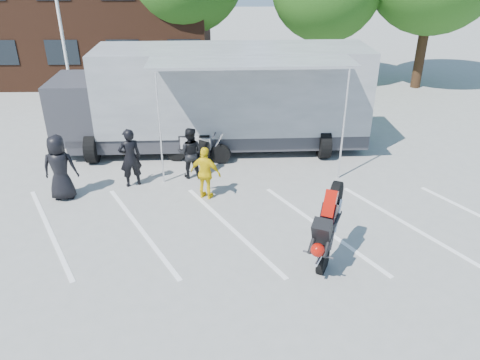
{
  "coord_description": "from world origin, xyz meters",
  "views": [
    {
      "loc": [
        0.19,
        -9.53,
        6.77
      ],
      "look_at": [
        0.44,
        1.27,
        1.3
      ],
      "focal_mm": 35.0,
      "sensor_mm": 36.0,
      "label": 1
    }
  ],
  "objects_px": {
    "transporter_truck": "(220,147)",
    "spectator_leather_a": "(60,168)",
    "spectator_leather_b": "(130,158)",
    "spectator_hivis": "(206,173)",
    "stunt_bike_rider": "(329,254)",
    "parked_motorcycle": "(199,162)",
    "spectator_leather_c": "(190,153)"
  },
  "relations": [
    {
      "from": "transporter_truck",
      "to": "spectator_leather_a",
      "type": "relative_size",
      "value": 5.8
    },
    {
      "from": "spectator_leather_a",
      "to": "transporter_truck",
      "type": "bearing_deg",
      "value": -143.54
    },
    {
      "from": "spectator_leather_b",
      "to": "spectator_hivis",
      "type": "distance_m",
      "value": 2.49
    },
    {
      "from": "transporter_truck",
      "to": "stunt_bike_rider",
      "type": "height_order",
      "value": "transporter_truck"
    },
    {
      "from": "transporter_truck",
      "to": "stunt_bike_rider",
      "type": "relative_size",
      "value": 5.27
    },
    {
      "from": "transporter_truck",
      "to": "spectator_leather_b",
      "type": "xyz_separation_m",
      "value": [
        -2.67,
        -3.0,
        0.93
      ]
    },
    {
      "from": "spectator_leather_a",
      "to": "spectator_leather_b",
      "type": "distance_m",
      "value": 2.03
    },
    {
      "from": "parked_motorcycle",
      "to": "stunt_bike_rider",
      "type": "relative_size",
      "value": 1.06
    },
    {
      "from": "spectator_hivis",
      "to": "spectator_leather_b",
      "type": "bearing_deg",
      "value": 2.05
    },
    {
      "from": "transporter_truck",
      "to": "spectator_leather_a",
      "type": "xyz_separation_m",
      "value": [
        -4.55,
        -3.77,
        0.99
      ]
    },
    {
      "from": "spectator_leather_a",
      "to": "spectator_hivis",
      "type": "height_order",
      "value": "spectator_leather_a"
    },
    {
      "from": "parked_motorcycle",
      "to": "spectator_leather_b",
      "type": "bearing_deg",
      "value": 139.74
    },
    {
      "from": "transporter_truck",
      "to": "stunt_bike_rider",
      "type": "distance_m",
      "value": 7.35
    },
    {
      "from": "spectator_leather_a",
      "to": "spectator_leather_c",
      "type": "height_order",
      "value": "spectator_leather_a"
    },
    {
      "from": "spectator_leather_a",
      "to": "spectator_hivis",
      "type": "distance_m",
      "value": 4.22
    },
    {
      "from": "transporter_truck",
      "to": "spectator_leather_b",
      "type": "height_order",
      "value": "spectator_leather_b"
    },
    {
      "from": "spectator_hivis",
      "to": "stunt_bike_rider",
      "type": "bearing_deg",
      "value": 158.93
    },
    {
      "from": "parked_motorcycle",
      "to": "spectator_leather_b",
      "type": "distance_m",
      "value": 2.75
    },
    {
      "from": "parked_motorcycle",
      "to": "spectator_leather_c",
      "type": "distance_m",
      "value": 1.42
    },
    {
      "from": "stunt_bike_rider",
      "to": "spectator_hivis",
      "type": "xyz_separation_m",
      "value": [
        -3.11,
        2.94,
        0.81
      ]
    },
    {
      "from": "stunt_bike_rider",
      "to": "spectator_leather_a",
      "type": "xyz_separation_m",
      "value": [
        -7.32,
        3.03,
        0.99
      ]
    },
    {
      "from": "transporter_truck",
      "to": "stunt_bike_rider",
      "type": "xyz_separation_m",
      "value": [
        2.77,
        -6.8,
        0.0
      ]
    },
    {
      "from": "spectator_leather_b",
      "to": "parked_motorcycle",
      "type": "bearing_deg",
      "value": -163.41
    },
    {
      "from": "spectator_leather_a",
      "to": "spectator_leather_c",
      "type": "bearing_deg",
      "value": -163.2
    },
    {
      "from": "spectator_leather_b",
      "to": "spectator_hivis",
      "type": "xyz_separation_m",
      "value": [
        2.34,
        -0.86,
        -0.13
      ]
    },
    {
      "from": "spectator_leather_c",
      "to": "spectator_hivis",
      "type": "bearing_deg",
      "value": 116.64
    },
    {
      "from": "spectator_leather_b",
      "to": "spectator_leather_a",
      "type": "bearing_deg",
      "value": -1.8
    },
    {
      "from": "spectator_leather_a",
      "to": "spectator_leather_b",
      "type": "xyz_separation_m",
      "value": [
        1.88,
        0.78,
        -0.05
      ]
    },
    {
      "from": "stunt_bike_rider",
      "to": "transporter_truck",
      "type": "bearing_deg",
      "value": 137.66
    },
    {
      "from": "transporter_truck",
      "to": "spectator_leather_c",
      "type": "height_order",
      "value": "transporter_truck"
    },
    {
      "from": "parked_motorcycle",
      "to": "stunt_bike_rider",
      "type": "distance_m",
      "value": 6.51
    },
    {
      "from": "transporter_truck",
      "to": "spectator_hivis",
      "type": "height_order",
      "value": "transporter_truck"
    }
  ]
}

